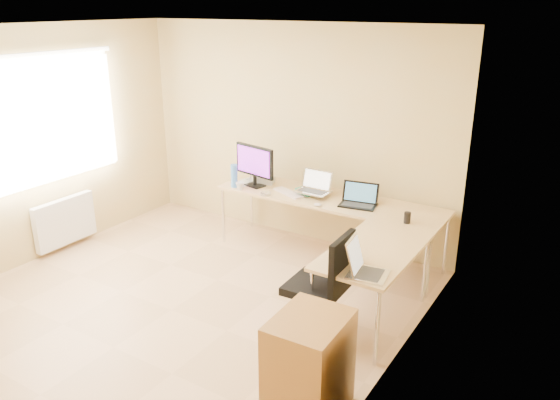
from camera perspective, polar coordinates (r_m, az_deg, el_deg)
The scene contains 25 objects.
floor at distance 5.50m, azimuth -11.23°, elevation -11.15°, with size 4.50×4.50×0.00m, color tan.
ceiling at distance 4.74m, azimuth -13.40°, elevation 16.95°, with size 4.50×4.50×0.00m, color white.
wall_back at distance 6.69m, azimuth 1.26°, elevation 6.92°, with size 4.50×4.50×0.00m, color tan.
wall_left at distance 6.57m, azimuth -25.61°, elevation 4.70°, with size 4.50×4.50×0.00m, color tan.
wall_right at distance 3.88m, azimuth 10.83°, elevation -3.26°, with size 4.50×4.50×0.00m, color tan.
desk_main at distance 6.31m, azimuth 4.98°, elevation -2.90°, with size 2.65×0.70×0.73m, color tan.
desk_return at distance 5.13m, azimuth 9.55°, elevation -8.78°, with size 0.70×1.30×0.73m, color tan.
monitor at distance 6.49m, azimuth -2.64°, elevation 3.56°, with size 0.58×0.19×0.50m, color black.
book_stack at distance 6.35m, azimuth 3.27°, elevation 1.06°, with size 0.22×0.30×0.05m, color #2F9074.
laptop_center at distance 6.16m, azimuth 3.48°, elevation 1.87°, with size 0.37×0.28×0.24m, color #BDBDBD.
laptop_black at distance 5.93m, azimuth 8.14°, elevation 0.50°, with size 0.39×0.29×0.25m, color black.
keyboard at distance 6.29m, azimuth 0.88°, elevation 0.75°, with size 0.44×0.12×0.02m, color beige.
mouse at distance 5.92m, azimuth 3.95°, elevation -0.48°, with size 0.09×0.06×0.03m, color beige.
mug at distance 6.43m, azimuth -4.19°, elevation 1.46°, with size 0.10×0.10×0.09m, color silver.
cd_stack at distance 6.24m, azimuth -1.50°, elevation 0.65°, with size 0.12×0.12×0.03m, color silver.
water_bottle at distance 6.50m, azimuth -4.78°, elevation 2.51°, with size 0.08×0.08×0.28m, color #407DCF.
papers at distance 6.69m, azimuth -3.77°, elevation 1.82°, with size 0.20×0.29×0.01m, color beige.
white_box at distance 6.66m, azimuth -1.57°, elevation 2.10°, with size 0.22×0.16×0.08m, color silver.
desk_fan at distance 6.75m, azimuth -3.09°, elevation 3.41°, with size 0.25×0.25×0.32m, color white.
black_cup at distance 5.58m, azimuth 13.08°, elevation -1.81°, with size 0.07×0.07×0.11m, color black.
laptop_return at distance 4.45m, azimuth 9.22°, elevation -6.35°, with size 0.29×0.37×0.24m, color silver.
office_chair at distance 4.79m, azimuth 3.74°, elevation -8.87°, with size 0.61×0.61×1.02m, color black.
cabinet at distance 4.06m, azimuth 3.01°, elevation -17.08°, with size 0.47×0.58×0.81m, color #9C572E.
radiator at distance 7.00m, azimuth -21.45°, elevation -2.07°, with size 0.09×0.80×0.55m, color white.
window at distance 6.69m, azimuth -22.84°, elevation 7.56°, with size 0.10×1.80×1.40m, color white.
Camera 1 is at (3.35, -3.35, 2.80)m, focal length 35.20 mm.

